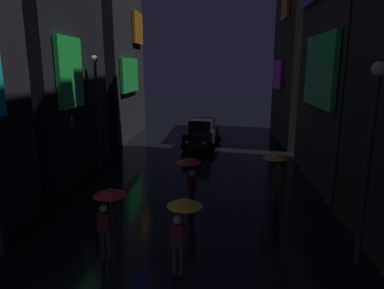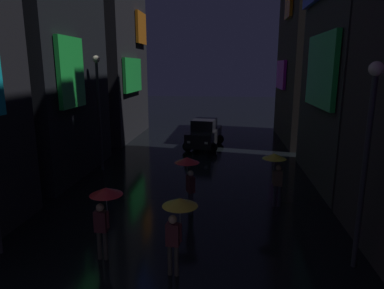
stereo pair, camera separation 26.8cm
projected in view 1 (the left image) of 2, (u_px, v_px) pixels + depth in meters
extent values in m
cube|color=#26E54C|center=(70.00, 73.00, 14.83)|extent=(0.20, 2.29, 3.04)
cube|color=#26E54C|center=(130.00, 75.00, 24.48)|extent=(0.20, 4.10, 2.37)
cube|color=orange|center=(138.00, 28.00, 26.53)|extent=(0.20, 2.55, 2.37)
cube|color=#26E54C|center=(320.00, 71.00, 14.42)|extent=(0.20, 4.15, 3.01)
cube|color=#2D2826|center=(311.00, 46.00, 24.12)|extent=(4.00, 8.09, 13.50)
cube|color=#F226D8|center=(278.00, 75.00, 25.19)|extent=(0.20, 3.40, 2.03)
cube|color=orange|center=(286.00, 0.00, 22.52)|extent=(0.20, 2.03, 2.35)
cylinder|color=#2D2D38|center=(193.00, 204.00, 12.47)|extent=(0.12, 0.12, 0.85)
cylinder|color=#2D2D38|center=(191.00, 202.00, 12.62)|extent=(0.12, 0.12, 0.85)
cube|color=#4C1E23|center=(192.00, 184.00, 12.38)|extent=(0.37, 0.40, 0.60)
sphere|color=beige|center=(192.00, 173.00, 12.29)|extent=(0.22, 0.22, 0.22)
cylinder|color=#4C1E23|center=(188.00, 182.00, 12.51)|extent=(0.09, 0.09, 0.50)
cylinder|color=slate|center=(188.00, 173.00, 12.43)|extent=(0.02, 0.02, 0.77)
cone|color=red|center=(188.00, 160.00, 12.33)|extent=(0.90, 0.90, 0.20)
cylinder|color=#38332D|center=(174.00, 260.00, 8.83)|extent=(0.12, 0.12, 0.85)
cylinder|color=#38332D|center=(181.00, 261.00, 8.80)|extent=(0.12, 0.12, 0.85)
cube|color=#4C1E23|center=(178.00, 235.00, 8.66)|extent=(0.36, 0.26, 0.60)
sphere|color=tan|center=(177.00, 220.00, 8.56)|extent=(0.22, 0.22, 0.22)
cylinder|color=#4C1E23|center=(185.00, 232.00, 8.66)|extent=(0.09, 0.09, 0.50)
cylinder|color=slate|center=(185.00, 220.00, 8.58)|extent=(0.02, 0.02, 0.77)
cone|color=yellow|center=(185.00, 202.00, 8.48)|extent=(0.90, 0.90, 0.20)
cylinder|color=#2D2D38|center=(280.00, 196.00, 13.26)|extent=(0.12, 0.12, 0.85)
cylinder|color=#2D2D38|center=(275.00, 195.00, 13.30)|extent=(0.12, 0.12, 0.85)
cube|color=brown|center=(279.00, 178.00, 13.12)|extent=(0.37, 0.27, 0.60)
sphere|color=#9E7051|center=(279.00, 167.00, 13.03)|extent=(0.22, 0.22, 0.22)
cylinder|color=brown|center=(274.00, 176.00, 13.10)|extent=(0.09, 0.09, 0.50)
cylinder|color=slate|center=(274.00, 168.00, 13.03)|extent=(0.02, 0.02, 0.77)
cone|color=yellow|center=(275.00, 156.00, 12.92)|extent=(0.90, 0.90, 0.20)
cylinder|color=#38332D|center=(103.00, 246.00, 9.52)|extent=(0.12, 0.12, 0.85)
cylinder|color=#38332D|center=(109.00, 246.00, 9.50)|extent=(0.12, 0.12, 0.85)
cube|color=#4C1E23|center=(104.00, 222.00, 9.35)|extent=(0.35, 0.24, 0.60)
sphere|color=tan|center=(103.00, 208.00, 9.26)|extent=(0.22, 0.22, 0.22)
cylinder|color=#4C1E23|center=(111.00, 220.00, 9.36)|extent=(0.09, 0.09, 0.50)
cylinder|color=slate|center=(111.00, 209.00, 9.29)|extent=(0.02, 0.02, 0.77)
cone|color=red|center=(110.00, 192.00, 9.18)|extent=(0.90, 0.90, 0.20)
cube|color=black|center=(202.00, 136.00, 22.94)|extent=(2.25, 4.29, 0.90)
cube|color=black|center=(202.00, 124.00, 22.76)|extent=(1.68, 2.03, 0.70)
cylinder|color=black|center=(210.00, 148.00, 21.60)|extent=(0.66, 0.31, 0.64)
cylinder|color=black|center=(186.00, 146.00, 21.94)|extent=(0.66, 0.31, 0.64)
cylinder|color=black|center=(217.00, 139.00, 24.13)|extent=(0.66, 0.31, 0.64)
cylinder|color=black|center=(194.00, 138.00, 24.48)|extent=(0.66, 0.31, 0.64)
cube|color=white|center=(204.00, 143.00, 20.85)|extent=(0.21, 0.09, 0.14)
cube|color=white|center=(187.00, 142.00, 21.09)|extent=(0.21, 0.09, 0.14)
cylinder|color=#2D2D33|center=(366.00, 176.00, 8.82)|extent=(0.14, 0.14, 5.07)
sphere|color=#F9EFCC|center=(379.00, 69.00, 8.22)|extent=(0.36, 0.36, 0.36)
cylinder|color=#2D2D33|center=(98.00, 118.00, 17.36)|extent=(0.14, 0.14, 5.49)
sphere|color=#F9EFCC|center=(94.00, 59.00, 16.71)|extent=(0.36, 0.36, 0.36)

